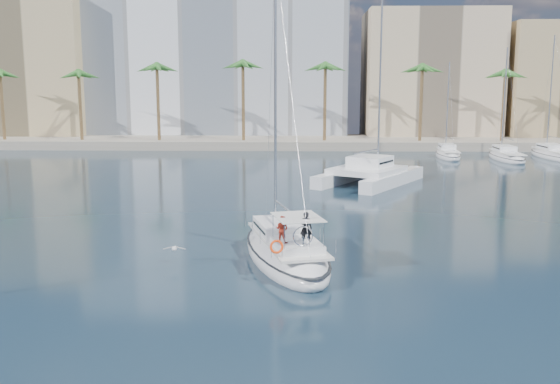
{
  "coord_description": "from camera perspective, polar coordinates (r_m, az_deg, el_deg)",
  "views": [
    {
      "loc": [
        1.58,
        -29.88,
        8.88
      ],
      "look_at": [
        0.66,
        1.5,
        3.46
      ],
      "focal_mm": 40.0,
      "sensor_mm": 36.0,
      "label": 1
    }
  ],
  "objects": [
    {
      "name": "ground",
      "position": [
        31.21,
        -1.3,
        -6.73
      ],
      "size": [
        160.0,
        160.0,
        0.0
      ],
      "primitive_type": "plane",
      "color": "black",
      "rests_on": "ground"
    },
    {
      "name": "quay",
      "position": [
        91.27,
        0.69,
        4.59
      ],
      "size": [
        120.0,
        14.0,
        1.2
      ],
      "primitive_type": "cube",
      "color": "gray",
      "rests_on": "ground"
    },
    {
      "name": "building_tan_left",
      "position": [
        108.08,
        -22.47,
        10.19
      ],
      "size": [
        22.0,
        14.0,
        22.0
      ],
      "primitive_type": "cube",
      "color": "tan",
      "rests_on": "ground"
    },
    {
      "name": "moored_yacht_a",
      "position": [
        79.55,
        15.09,
        3.05
      ],
      "size": [
        3.37,
        9.52,
        11.9
      ],
      "primitive_type": null,
      "rotation": [
        0.0,
        0.0,
        -0.07
      ],
      "color": "silver",
      "rests_on": "ground"
    },
    {
      "name": "catamaran",
      "position": [
        57.0,
        8.14,
        1.89
      ],
      "size": [
        11.01,
        12.97,
        17.02
      ],
      "rotation": [
        0.0,
        0.0,
        -0.55
      ],
      "color": "silver",
      "rests_on": "ground"
    },
    {
      "name": "palm_right",
      "position": [
        92.74,
        22.5,
        9.93
      ],
      "size": [
        3.6,
        3.6,
        12.3
      ],
      "color": "brown",
      "rests_on": "ground"
    },
    {
      "name": "building_beige",
      "position": [
        101.95,
        13.46,
        10.17
      ],
      "size": [
        20.0,
        14.0,
        20.0
      ],
      "primitive_type": "cube",
      "color": "tan",
      "rests_on": "ground"
    },
    {
      "name": "moored_yacht_b",
      "position": [
        79.41,
        19.99,
        2.79
      ],
      "size": [
        3.32,
        10.83,
        13.72
      ],
      "primitive_type": null,
      "rotation": [
        0.0,
        0.0,
        -0.02
      ],
      "color": "silver",
      "rests_on": "ground"
    },
    {
      "name": "seagull",
      "position": [
        31.7,
        -9.62,
        -5.1
      ],
      "size": [
        1.15,
        0.49,
        0.21
      ],
      "color": "silver",
      "rests_on": "ground"
    },
    {
      "name": "palm_left",
      "position": [
        93.89,
        -20.92,
        10.02
      ],
      "size": [
        3.6,
        3.6,
        12.3
      ],
      "color": "brown",
      "rests_on": "ground"
    },
    {
      "name": "palm_centre",
      "position": [
        86.9,
        0.66,
        10.72
      ],
      "size": [
        3.6,
        3.6,
        12.3
      ],
      "color": "brown",
      "rests_on": "ground"
    },
    {
      "name": "building_modern",
      "position": [
        103.9,
        -5.97,
        12.57
      ],
      "size": [
        42.0,
        16.0,
        28.0
      ],
      "primitive_type": "cube",
      "color": "white",
      "rests_on": "ground"
    },
    {
      "name": "moored_yacht_c",
      "position": [
        83.52,
        23.8,
        2.86
      ],
      "size": [
        3.98,
        12.33,
        15.54
      ],
      "primitive_type": null,
      "rotation": [
        0.0,
        0.0,
        0.03
      ],
      "color": "silver",
      "rests_on": "ground"
    },
    {
      "name": "main_sloop",
      "position": [
        31.84,
        0.51,
        -5.44
      ],
      "size": [
        6.15,
        11.41,
        16.17
      ],
      "rotation": [
        0.0,
        0.0,
        0.26
      ],
      "color": "silver",
      "rests_on": "ground"
    }
  ]
}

